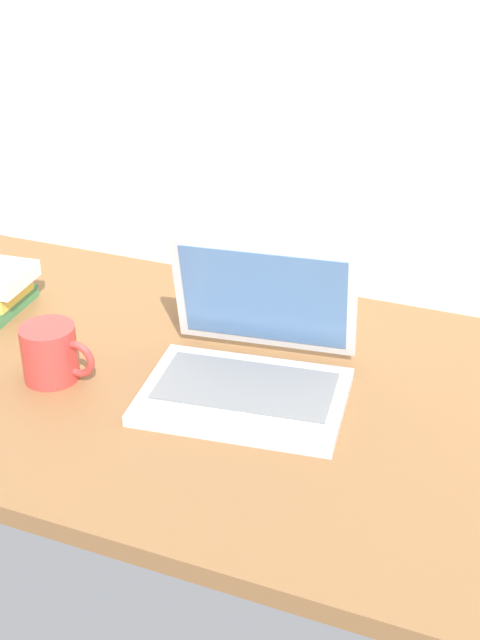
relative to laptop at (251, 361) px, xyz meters
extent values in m
cube|color=brown|center=(-0.04, -0.01, -0.06)|extent=(1.60, 0.76, 0.03)
cube|color=silver|center=(0.01, -0.05, -0.04)|extent=(0.34, 0.26, 0.02)
cube|color=slate|center=(0.00, -0.03, -0.03)|extent=(0.29, 0.17, 0.00)
cube|color=silver|center=(-0.01, 0.09, 0.07)|extent=(0.30, 0.09, 0.20)
cube|color=#4C72A5|center=(-0.01, 0.08, 0.07)|extent=(0.27, 0.08, 0.17)
cylinder|color=red|center=(-0.31, -0.10, 0.00)|extent=(0.09, 0.09, 0.09)
torus|color=red|center=(-0.26, -0.10, 0.00)|extent=(0.06, 0.01, 0.06)
cylinder|color=brown|center=(-0.31, -0.10, 0.04)|extent=(0.08, 0.08, 0.00)
cube|color=black|center=(-0.17, 0.23, -0.03)|extent=(0.05, 0.16, 0.02)
cube|color=slate|center=(-0.17, 0.23, -0.02)|extent=(0.04, 0.12, 0.00)
camera|label=1|loc=(0.41, -1.05, 0.68)|focal=47.35mm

